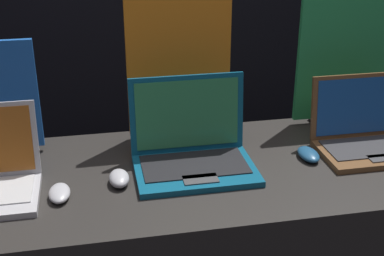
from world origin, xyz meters
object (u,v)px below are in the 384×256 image
object	(u,v)px
mouse_front	(59,193)
mouse_middle	(119,178)
mouse_back	(308,154)
promo_stand_middle	(179,70)
laptop_middle	(192,148)
promo_stand_back	(342,63)
laptop_back	(368,133)

from	to	relation	value
mouse_front	mouse_middle	size ratio (longest dim) A/B	1.07
mouse_back	mouse_middle	bearing A→B (deg)	-175.74
mouse_front	promo_stand_middle	distance (m)	0.62
laptop_middle	promo_stand_back	size ratio (longest dim) A/B	0.78
laptop_middle	promo_stand_middle	distance (m)	0.31
promo_stand_middle	promo_stand_back	xyz separation A→B (m)	(0.63, 0.01, -0.02)
laptop_middle	promo_stand_middle	world-z (taller)	promo_stand_middle
mouse_middle	promo_stand_middle	xyz separation A→B (m)	(0.25, 0.32, 0.24)
laptop_middle	mouse_middle	distance (m)	0.26
mouse_middle	promo_stand_middle	bearing A→B (deg)	52.17
laptop_middle	mouse_middle	xyz separation A→B (m)	(-0.25, -0.08, -0.05)
mouse_front	laptop_middle	distance (m)	0.45
mouse_front	laptop_middle	bearing A→B (deg)	16.27
mouse_back	promo_stand_back	size ratio (longest dim) A/B	0.23
mouse_middle	laptop_back	distance (m)	0.89
promo_stand_middle	laptop_back	size ratio (longest dim) A/B	1.45
mouse_front	laptop_back	world-z (taller)	laptop_back
laptop_back	promo_stand_middle	bearing A→B (deg)	159.48
mouse_front	mouse_middle	world-z (taller)	mouse_middle
promo_stand_back	laptop_middle	bearing A→B (deg)	-157.99
mouse_middle	promo_stand_back	distance (m)	0.97
mouse_front	promo_stand_back	size ratio (longest dim) A/B	0.23
laptop_middle	promo_stand_back	distance (m)	0.71
mouse_front	mouse_middle	xyz separation A→B (m)	(0.18, 0.05, 0.00)
mouse_middle	laptop_back	size ratio (longest dim) A/B	0.29
laptop_middle	laptop_back	size ratio (longest dim) A/B	1.06
laptop_back	promo_stand_back	distance (m)	0.31
promo_stand_middle	mouse_back	world-z (taller)	promo_stand_middle
mouse_front	promo_stand_back	distance (m)	1.15
mouse_front	laptop_back	size ratio (longest dim) A/B	0.31
promo_stand_middle	laptop_middle	bearing A→B (deg)	-90.00
mouse_front	laptop_back	xyz separation A→B (m)	(1.06, 0.13, 0.04)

